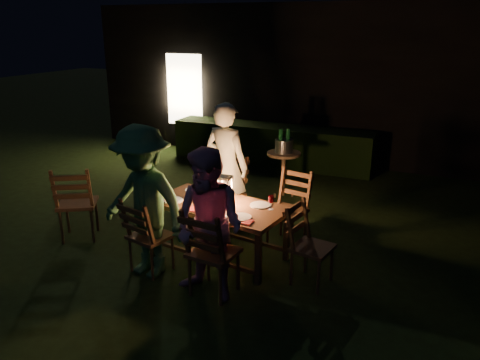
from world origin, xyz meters
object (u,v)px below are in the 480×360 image
at_px(chair_near_left, 150,248).
at_px(chair_end, 310,259).
at_px(chair_far_right, 287,221).
at_px(person_house_side, 226,166).
at_px(chair_near_right, 213,267).
at_px(bottle_table, 203,190).
at_px(person_opp_left, 144,203).
at_px(bottle_bucket_b, 288,143).
at_px(lantern, 225,191).
at_px(bottle_bucket_a, 280,143).
at_px(ice_bucket, 284,146).
at_px(dining_table, 219,209).
at_px(side_table, 284,158).
at_px(chair_far_left, 225,205).
at_px(person_opp_right, 209,226).
at_px(chair_spare, 79,216).

relative_size(chair_near_left, chair_end, 1.02).
height_order(chair_far_right, person_house_side, person_house_side).
bearing_deg(chair_near_right, bottle_table, 129.25).
xyz_separation_m(person_opp_left, bottle_bucket_b, (0.62, 3.17, 0.03)).
distance_m(person_opp_left, lantern, 1.00).
bearing_deg(bottle_bucket_a, ice_bucket, 38.66).
relative_size(dining_table, chair_end, 1.85).
relative_size(dining_table, side_table, 2.33).
height_order(chair_near_right, bottle_table, chair_near_right).
xyz_separation_m(chair_near_left, chair_end, (1.78, 0.51, -0.01)).
bearing_deg(chair_far_right, dining_table, 57.24).
bearing_deg(chair_near_right, dining_table, 117.31).
relative_size(dining_table, lantern, 5.03).
height_order(chair_near_right, chair_far_left, chair_far_left).
height_order(person_opp_right, side_table, person_opp_right).
height_order(chair_end, person_opp_right, person_opp_right).
bearing_deg(chair_far_right, bottle_bucket_b, -59.68).
bearing_deg(bottle_bucket_a, dining_table, -88.92).
bearing_deg(ice_bucket, chair_far_right, -69.07).
height_order(chair_near_right, bottle_bucket_a, bottle_bucket_a).
relative_size(ice_bucket, bottle_bucket_b, 0.94).
height_order(dining_table, bottle_bucket_a, bottle_bucket_a).
height_order(person_house_side, lantern, person_house_side).
distance_m(chair_far_left, chair_spare, 2.00).
distance_m(side_table, ice_bucket, 0.20).
bearing_deg(dining_table, lantern, 45.00).
xyz_separation_m(chair_spare, person_house_side, (1.63, 1.21, 0.57)).
relative_size(person_opp_left, bottle_bucket_a, 5.52).
bearing_deg(dining_table, person_opp_right, -61.24).
bearing_deg(side_table, chair_far_right, -69.07).
height_order(chair_spare, person_opp_right, person_opp_right).
bearing_deg(chair_far_left, person_opp_right, 124.03).
bearing_deg(person_opp_right, person_house_side, 118.76).
relative_size(person_house_side, bottle_table, 6.40).
relative_size(chair_near_right, person_opp_left, 0.60).
bearing_deg(bottle_bucket_a, lantern, -87.49).
xyz_separation_m(dining_table, bottle_bucket_b, (0.06, 2.43, 0.30)).
distance_m(chair_far_left, side_table, 1.63).
xyz_separation_m(chair_near_right, bottle_table, (-0.58, 0.87, 0.51)).
relative_size(chair_far_left, chair_spare, 0.98).
relative_size(chair_near_right, side_table, 1.39).
bearing_deg(person_opp_right, chair_near_right, 88.65).
bearing_deg(chair_spare, person_opp_left, -48.14).
xyz_separation_m(chair_near_left, person_opp_right, (0.88, -0.18, 0.52)).
height_order(chair_far_left, bottle_table, chair_far_left).
bearing_deg(person_opp_right, bottle_table, 130.49).
bearing_deg(bottle_table, person_opp_left, -112.19).
height_order(person_opp_right, bottle_bucket_a, person_opp_right).
height_order(dining_table, chair_end, chair_end).
relative_size(chair_end, chair_spare, 0.88).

